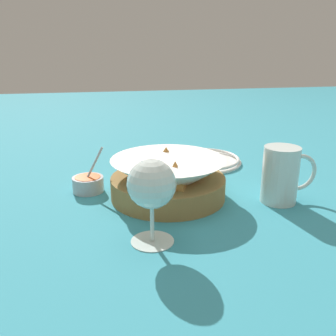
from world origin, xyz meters
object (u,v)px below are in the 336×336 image
wine_glass (152,187)px  beer_mug (281,177)px  food_basket (168,180)px  side_plate (203,160)px  sauce_cup (88,183)px

wine_glass → beer_mug: bearing=22.1°
food_basket → side_plate: bearing=57.9°
food_basket → wine_glass: wine_glass is taller
beer_mug → sauce_cup: bearing=161.2°
sauce_cup → wine_glass: 0.29m
food_basket → wine_glass: (-0.06, -0.19, 0.06)m
side_plate → wine_glass: bearing=-116.6°
food_basket → sauce_cup: sauce_cup is taller
food_basket → wine_glass: bearing=-109.0°
sauce_cup → side_plate: bearing=27.3°
food_basket → sauce_cup: (-0.17, 0.07, -0.02)m
side_plate → sauce_cup: bearing=-152.7°
wine_glass → sauce_cup: bearing=113.0°
beer_mug → side_plate: bearing=105.2°
beer_mug → side_plate: 0.31m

